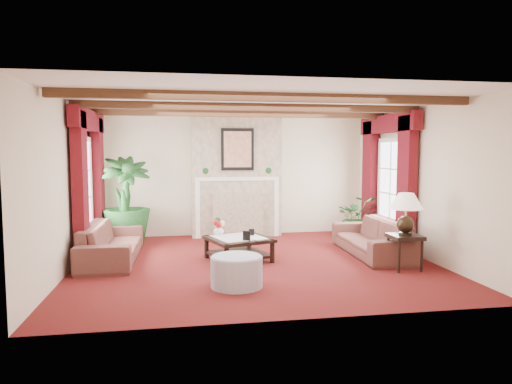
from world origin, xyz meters
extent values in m
plane|color=#3E0B0B|center=(0.00, 0.00, 0.00)|extent=(6.00, 6.00, 0.00)
plane|color=white|center=(0.00, 0.00, 2.70)|extent=(6.00, 6.00, 0.00)
cube|color=beige|center=(0.00, 2.75, 1.35)|extent=(6.00, 0.02, 2.70)
cube|color=beige|center=(-3.00, 0.00, 1.35)|extent=(0.02, 5.50, 2.70)
cube|color=beige|center=(3.00, 0.00, 1.35)|extent=(0.02, 5.50, 2.70)
imported|color=#360E1C|center=(-2.44, 0.55, 0.43)|extent=(2.22, 0.68, 0.86)
imported|color=#360E1C|center=(2.24, 0.24, 0.43)|extent=(2.23, 0.77, 0.86)
imported|color=black|center=(-2.37, 1.92, 0.51)|extent=(2.05, 2.39, 1.01)
imported|color=black|center=(2.56, 1.78, 0.37)|extent=(1.28, 1.33, 0.74)
cylinder|color=#938B9D|center=(-0.48, -1.37, 0.21)|extent=(0.73, 0.73, 0.43)
imported|color=silver|center=(-0.58, 0.48, 0.49)|extent=(0.25, 0.25, 0.18)
imported|color=black|center=(-0.06, -0.07, 0.56)|extent=(0.25, 0.18, 0.31)
camera|label=1|loc=(-1.24, -7.61, 1.89)|focal=32.00mm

